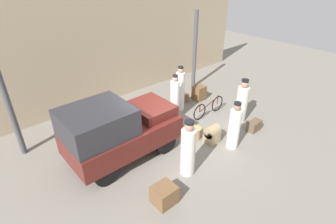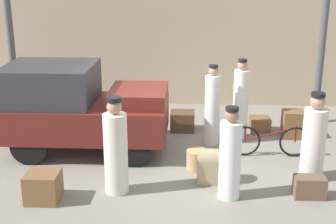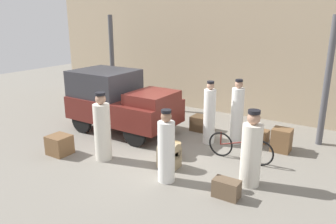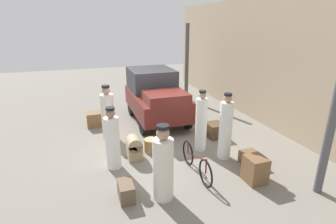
% 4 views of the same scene
% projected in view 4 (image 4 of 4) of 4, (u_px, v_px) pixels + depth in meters
% --- Properties ---
extents(ground_plane, '(30.00, 30.00, 0.00)m').
position_uv_depth(ground_plane, '(160.00, 138.00, 8.62)').
color(ground_plane, gray).
extents(station_building_facade, '(16.00, 0.15, 4.50)m').
position_uv_depth(station_building_facade, '(271.00, 64.00, 9.12)').
color(station_building_facade, tan).
rests_on(station_building_facade, ground).
extents(canopy_pillar_left, '(0.18, 0.18, 3.59)m').
position_uv_depth(canopy_pillar_left, '(187.00, 63.00, 12.31)').
color(canopy_pillar_left, '#4C4C51').
rests_on(canopy_pillar_left, ground).
extents(canopy_pillar_right, '(0.18, 0.18, 3.59)m').
position_uv_depth(canopy_pillar_right, '(333.00, 116.00, 5.33)').
color(canopy_pillar_right, '#4C4C51').
rests_on(canopy_pillar_right, ground).
extents(truck, '(3.39, 1.79, 1.90)m').
position_uv_depth(truck, '(155.00, 95.00, 9.92)').
color(truck, black).
rests_on(truck, ground).
extents(bicycle, '(1.71, 0.04, 0.70)m').
position_uv_depth(bicycle, '(196.00, 162.00, 6.47)').
color(bicycle, black).
rests_on(bicycle, ground).
extents(wicker_basket, '(0.42, 0.42, 0.39)m').
position_uv_depth(wicker_basket, '(151.00, 145.00, 7.67)').
color(wicker_basket, tan).
rests_on(wicker_basket, ground).
extents(porter_standing_middle, '(0.38, 0.38, 1.65)m').
position_uv_depth(porter_standing_middle, '(112.00, 141.00, 6.65)').
color(porter_standing_middle, white).
rests_on(porter_standing_middle, ground).
extents(conductor_in_dark_uniform, '(0.44, 0.44, 1.69)m').
position_uv_depth(conductor_in_dark_uniform, '(163.00, 166.00, 5.46)').
color(conductor_in_dark_uniform, silver).
rests_on(conductor_in_dark_uniform, ground).
extents(porter_with_bicycle, '(0.42, 0.42, 1.76)m').
position_uv_depth(porter_with_bicycle, '(108.00, 114.00, 8.45)').
color(porter_with_bicycle, silver).
rests_on(porter_with_bicycle, ground).
extents(porter_lifting_near_truck, '(0.34, 0.34, 1.82)m').
position_uv_depth(porter_lifting_near_truck, '(201.00, 123.00, 7.59)').
color(porter_lifting_near_truck, white).
rests_on(porter_lifting_near_truck, ground).
extents(porter_carrying_trunk, '(0.35, 0.35, 1.87)m').
position_uv_depth(porter_carrying_trunk, '(225.00, 129.00, 7.10)').
color(porter_carrying_trunk, white).
rests_on(porter_carrying_trunk, ground).
extents(suitcase_black_upright, '(0.54, 0.31, 0.38)m').
position_uv_depth(suitcase_black_upright, '(126.00, 191.00, 5.60)').
color(suitcase_black_upright, brown).
rests_on(suitcase_black_upright, ground).
extents(trunk_large_brown, '(0.56, 0.52, 0.51)m').
position_uv_depth(trunk_large_brown, '(94.00, 119.00, 9.59)').
color(trunk_large_brown, brown).
rests_on(trunk_large_brown, ground).
extents(suitcase_small_leather, '(0.49, 0.46, 0.64)m').
position_uv_depth(suitcase_small_leather, '(255.00, 169.00, 6.18)').
color(suitcase_small_leather, brown).
rests_on(suitcase_small_leather, ground).
extents(trunk_barrel_dark, '(0.48, 0.40, 0.64)m').
position_uv_depth(trunk_barrel_dark, '(134.00, 147.00, 7.25)').
color(trunk_barrel_dark, '#9E8966').
rests_on(trunk_barrel_dark, ground).
extents(suitcase_tan_flat, '(0.58, 0.52, 0.47)m').
position_uv_depth(suitcase_tan_flat, '(215.00, 130.00, 8.65)').
color(suitcase_tan_flat, '#4C3823').
rests_on(suitcase_tan_flat, ground).
extents(trunk_umber_medium, '(0.49, 0.44, 0.34)m').
position_uv_depth(trunk_umber_medium, '(250.00, 158.00, 6.99)').
color(trunk_umber_medium, brown).
rests_on(trunk_umber_medium, ground).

